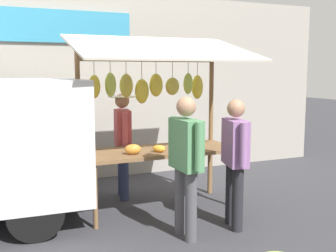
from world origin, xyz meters
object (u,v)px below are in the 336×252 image
Objects in this scene: market_stall at (157,101)px; shopper_with_ponytail at (186,157)px; vendor_with_sunhat at (123,137)px; shopper_with_shopping_bag at (235,154)px.

market_stall reaches higher than shopper_with_ponytail.
shopper_with_ponytail is (-0.19, 1.84, 0.02)m from vendor_with_sunhat.
vendor_with_sunhat is 1.00× the size of shopper_with_shopping_bag.
shopper_with_ponytail reaches higher than shopper_with_shopping_bag.
market_stall reaches higher than vendor_with_sunhat.
shopper_with_shopping_bag is at bearing 118.23° from market_stall.
shopper_with_ponytail is 0.72m from shopper_with_shopping_bag.
shopper_with_ponytail reaches higher than vendor_with_sunhat.
vendor_with_sunhat is 0.97× the size of shopper_with_ponytail.
vendor_with_sunhat reaches higher than shopper_with_shopping_bag.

